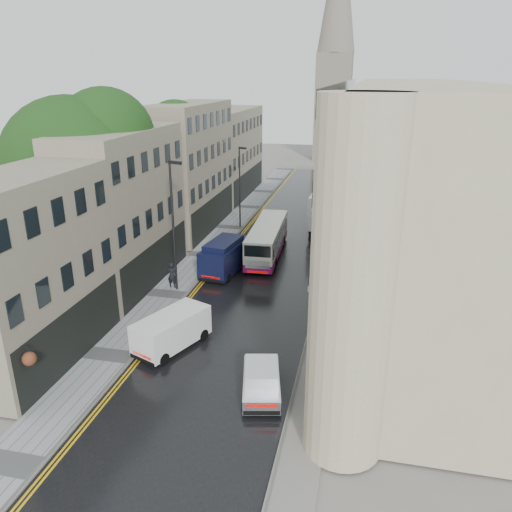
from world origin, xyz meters
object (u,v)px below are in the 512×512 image
at_px(silver_hatchback, 244,397).
at_px(navy_van, 203,262).
at_px(cream_bus, 249,250).
at_px(tree_far, 156,169).
at_px(white_van, 139,338).
at_px(tree_near, 76,191).
at_px(lamp_post_far, 240,188).
at_px(white_lorry, 311,215).
at_px(pedestrian, 172,275).
at_px(lamp_post_near, 173,228).

distance_m(silver_hatchback, navy_van, 16.12).
bearing_deg(cream_bus, tree_far, 144.03).
height_order(tree_far, white_van, tree_far).
distance_m(tree_near, tree_far, 13.02).
relative_size(white_van, lamp_post_far, 0.58).
relative_size(tree_far, white_lorry, 1.65).
relative_size(white_lorry, white_van, 1.65).
xyz_separation_m(tree_near, silver_hatchback, (14.99, -12.05, -6.18)).
xyz_separation_m(cream_bus, lamp_post_far, (-3.34, 10.15, 2.70)).
bearing_deg(pedestrian, cream_bus, -131.36).
relative_size(white_lorry, lamp_post_near, 0.83).
height_order(tree_near, lamp_post_near, tree_near).
relative_size(tree_near, navy_van, 2.55).
height_order(cream_bus, white_van, cream_bus).
bearing_deg(silver_hatchback, cream_bus, 90.22).
relative_size(white_van, navy_van, 0.84).
xyz_separation_m(silver_hatchback, lamp_post_far, (-7.35, 28.18, 3.31)).
distance_m(cream_bus, white_lorry, 10.13).
bearing_deg(cream_bus, navy_van, -131.74).
height_order(silver_hatchback, lamp_post_near, lamp_post_near).
bearing_deg(tree_near, white_van, -46.12).
bearing_deg(lamp_post_near, silver_hatchback, -38.51).
relative_size(cream_bus, lamp_post_far, 1.25).
distance_m(white_van, pedestrian, 9.02).
bearing_deg(cream_bus, tree_near, -154.06).
relative_size(tree_near, cream_bus, 1.40).
bearing_deg(pedestrian, lamp_post_far, -97.24).
xyz_separation_m(cream_bus, navy_van, (-2.78, -3.41, 0.03)).
bearing_deg(lamp_post_far, navy_van, -62.82).
height_order(white_lorry, lamp_post_far, lamp_post_far).
bearing_deg(white_lorry, lamp_post_near, -114.91).
bearing_deg(white_lorry, white_van, -103.30).
bearing_deg(tree_far, lamp_post_near, -62.45).
bearing_deg(tree_far, lamp_post_far, 23.13).
relative_size(tree_near, pedestrian, 7.46).
height_order(silver_hatchback, navy_van, navy_van).
bearing_deg(tree_near, lamp_post_far, 64.68).
xyz_separation_m(tree_far, white_van, (7.90, -21.53, -5.17)).
height_order(tree_far, lamp_post_far, tree_far).
bearing_deg(lamp_post_far, tree_far, -132.09).
relative_size(tree_far, pedestrian, 6.69).
bearing_deg(lamp_post_near, lamp_post_far, 106.11).
relative_size(silver_hatchback, navy_van, 0.73).
relative_size(pedestrian, lamp_post_near, 0.20).
bearing_deg(tree_near, navy_van, 17.37).
relative_size(white_lorry, lamp_post_far, 0.96).
height_order(tree_far, white_lorry, tree_far).
bearing_deg(pedestrian, lamp_post_near, 146.60).
bearing_deg(silver_hatchback, tree_near, 128.88).
xyz_separation_m(tree_near, navy_van, (8.20, 2.56, -5.54)).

